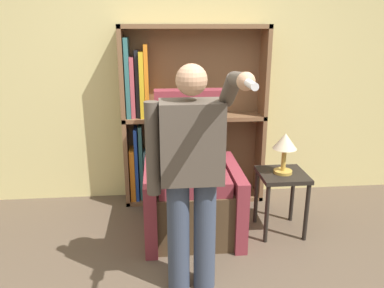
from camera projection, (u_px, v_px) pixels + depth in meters
name	position (u px, v px, depth m)	size (l,w,h in m)	color
wall_back	(173.00, 64.00, 3.73)	(8.00, 0.06, 2.80)	#DBCC84
bookcase	(178.00, 120.00, 3.75)	(1.42, 0.28, 1.78)	brown
armchair	(192.00, 189.00, 3.30)	(0.82, 0.81, 1.23)	#4C3823
person_standing	(191.00, 171.00, 2.38)	(0.54, 0.78, 1.56)	#384256
side_table	(282.00, 184.00, 3.24)	(0.40, 0.40, 0.56)	black
table_lamp	(285.00, 145.00, 3.13)	(0.20, 0.20, 0.35)	gold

